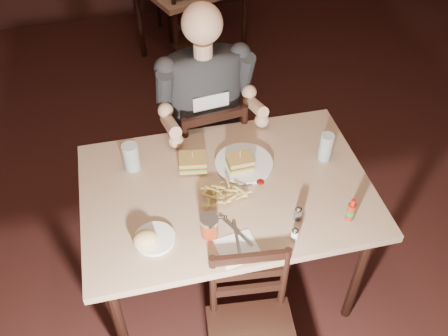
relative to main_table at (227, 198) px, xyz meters
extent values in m
plane|color=black|center=(0.22, -0.24, -0.70)|extent=(7.00, 7.00, 0.00)
cube|color=tan|center=(0.00, 0.00, 0.05)|extent=(1.36, 0.93, 0.04)
cylinder|color=black|center=(-0.59, -0.34, -0.33)|extent=(0.05, 0.05, 0.73)
cylinder|color=black|center=(-0.57, 0.37, -0.33)|extent=(0.05, 0.05, 0.73)
cylinder|color=black|center=(0.57, -0.37, -0.33)|extent=(0.05, 0.05, 0.73)
cylinder|color=black|center=(0.59, 0.34, -0.33)|extent=(0.05, 0.05, 0.73)
cylinder|color=black|center=(0.09, 1.85, -0.33)|extent=(0.04, 0.04, 0.73)
cylinder|color=black|center=(-0.13, 2.45, -0.33)|extent=(0.04, 0.04, 0.73)
cylinder|color=black|center=(0.69, 2.06, -0.33)|extent=(0.04, 0.04, 0.73)
cylinder|color=white|center=(0.12, 0.12, 0.08)|extent=(0.28, 0.28, 0.02)
ellipsoid|color=maroon|center=(0.16, -0.02, 0.09)|extent=(0.04, 0.04, 0.01)
cylinder|color=silver|center=(-0.41, 0.24, 0.14)|extent=(0.08, 0.08, 0.14)
cylinder|color=silver|center=(0.51, 0.07, 0.15)|extent=(0.07, 0.07, 0.15)
cube|color=white|center=(-0.04, -0.35, 0.07)|extent=(0.19, 0.18, 0.00)
cube|color=silver|center=(-0.03, -0.26, 0.08)|extent=(0.10, 0.20, 0.01)
cube|color=silver|center=(-0.03, -0.30, 0.08)|extent=(0.03, 0.18, 0.01)
cylinder|color=white|center=(-0.37, -0.22, 0.08)|extent=(0.17, 0.17, 0.01)
ellipsoid|color=tan|center=(-0.41, -0.23, 0.11)|extent=(0.10, 0.09, 0.06)
camera|label=1|loc=(-0.41, -1.52, 1.77)|focal=40.00mm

